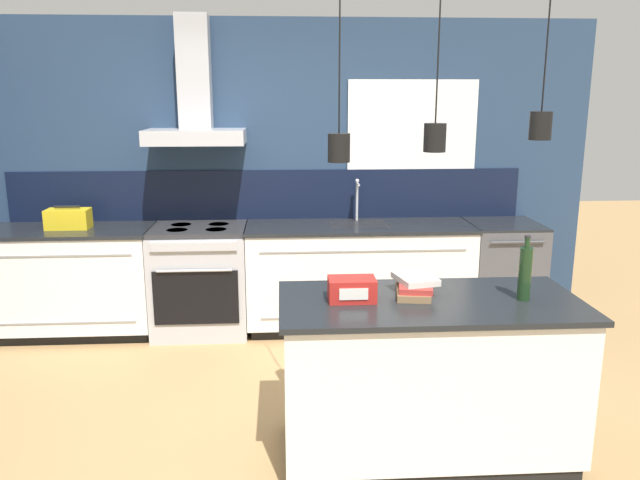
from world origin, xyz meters
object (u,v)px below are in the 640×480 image
at_px(red_supply_box, 352,289).
at_px(yellow_toolbox, 68,219).
at_px(book_stack, 414,285).
at_px(dishwasher, 501,274).
at_px(bottle_on_island, 525,273).
at_px(oven_range, 201,280).

relative_size(red_supply_box, yellow_toolbox, 0.73).
xyz_separation_m(book_stack, yellow_toolbox, (-2.45, 1.87, 0.03)).
relative_size(dishwasher, yellow_toolbox, 2.68).
height_order(dishwasher, bottle_on_island, bottle_on_island).
xyz_separation_m(dishwasher, bottle_on_island, (-0.62, -2.00, 0.60)).
bearing_deg(red_supply_box, dishwasher, 52.07).
bearing_deg(book_stack, oven_range, 127.06).
xyz_separation_m(bottle_on_island, yellow_toolbox, (-3.01, 2.00, -0.07)).
distance_m(bottle_on_island, yellow_toolbox, 3.61).
relative_size(oven_range, red_supply_box, 3.66).
bearing_deg(yellow_toolbox, bottle_on_island, -33.68).
height_order(oven_range, book_stack, book_stack).
relative_size(oven_range, bottle_on_island, 2.60).
bearing_deg(oven_range, red_supply_box, -61.66).
bearing_deg(book_stack, yellow_toolbox, 142.68).
relative_size(bottle_on_island, red_supply_box, 1.41).
distance_m(oven_range, red_supply_box, 2.28).
relative_size(book_stack, red_supply_box, 1.43).
relative_size(dishwasher, red_supply_box, 3.66).
height_order(oven_range, bottle_on_island, bottle_on_island).
distance_m(red_supply_box, yellow_toolbox, 2.87).
bearing_deg(book_stack, dishwasher, 57.85).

